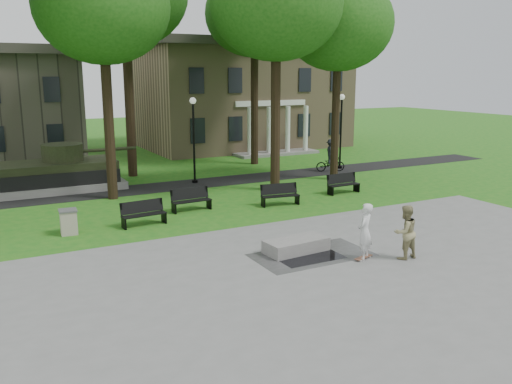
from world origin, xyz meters
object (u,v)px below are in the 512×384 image
friend_watching (405,232)px  trash_bin (69,222)px  park_bench_0 (143,213)px  cyclist (331,158)px  skateboarder (365,232)px  concrete_block (296,245)px

friend_watching → trash_bin: (-9.29, 8.14, -0.44)m
friend_watching → park_bench_0: (-6.42, 8.02, -0.40)m
friend_watching → park_bench_0: bearing=-52.1°
cyclist → trash_bin: (-16.74, -6.42, -0.35)m
skateboarder → friend_watching: size_ratio=1.04×
concrete_block → cyclist: bearing=50.3°
park_bench_0 → trash_bin: size_ratio=1.91×
park_bench_0 → concrete_block: bearing=-62.8°
skateboarder → cyclist: (8.67, 14.00, -0.13)m
friend_watching → cyclist: bearing=-117.8°
skateboarder → trash_bin: (-8.07, 7.59, -0.48)m
cyclist → park_bench_0: (-13.86, -6.54, -0.31)m
park_bench_0 → trash_bin: bearing=172.6°
concrete_block → trash_bin: size_ratio=2.29×
skateboarder → park_bench_0: size_ratio=1.03×
skateboarder → park_bench_0: skateboarder is taller
skateboarder → trash_bin: bearing=-77.9°
concrete_block → trash_bin: 8.79m
skateboarder → cyclist: bearing=-156.5°
park_bench_0 → friend_watching: bearing=-56.3°
concrete_block → friend_watching: bearing=-38.9°
concrete_block → park_bench_0: bearing=122.2°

